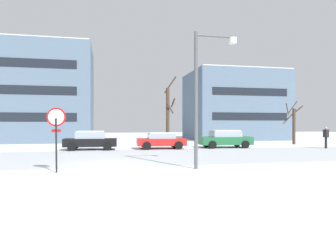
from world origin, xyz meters
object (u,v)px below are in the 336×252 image
object	(u,v)px
parked_car_red	(161,140)
pedestrian_crossing	(326,136)
stop_sign	(56,127)
street_lamp	(204,85)
parked_car_black	(91,140)
parked_car_green	(225,139)

from	to	relation	value
parked_car_red	pedestrian_crossing	world-z (taller)	pedestrian_crossing
stop_sign	parked_car_red	size ratio (longest dim) A/B	0.67
parked_car_red	street_lamp	bearing A→B (deg)	-90.88
stop_sign	street_lamp	size ratio (longest dim) A/B	0.44
parked_car_black	parked_car_green	world-z (taller)	parked_car_green
stop_sign	street_lamp	distance (m)	6.47
stop_sign	parked_car_green	distance (m)	16.40
stop_sign	parked_car_black	distance (m)	11.39
pedestrian_crossing	street_lamp	bearing A→B (deg)	-146.78
stop_sign	pedestrian_crossing	size ratio (longest dim) A/B	1.49
parked_car_green	stop_sign	bearing A→B (deg)	-136.72
parked_car_green	street_lamp	bearing A→B (deg)	-116.90
parked_car_red	stop_sign	bearing A→B (deg)	-119.67
street_lamp	parked_car_red	world-z (taller)	street_lamp
parked_car_green	pedestrian_crossing	distance (m)	8.21
parked_car_red	parked_car_green	xyz separation A→B (m)	(5.54, 0.03, 0.08)
street_lamp	parked_car_red	distance (m)	11.62
stop_sign	parked_car_red	bearing A→B (deg)	60.33
parked_car_green	parked_car_red	bearing A→B (deg)	-179.68
parked_car_red	pedestrian_crossing	distance (m)	13.60
street_lamp	pedestrian_crossing	size ratio (longest dim) A/B	3.42
parked_car_black	pedestrian_crossing	bearing A→B (deg)	-7.40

